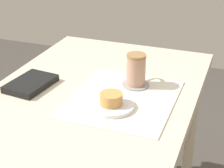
{
  "coord_description": "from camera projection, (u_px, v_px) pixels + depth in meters",
  "views": [
    {
      "loc": [
        -1.03,
        -0.47,
        1.36
      ],
      "look_at": [
        0.03,
        -0.08,
        0.8
      ],
      "focal_mm": 60.0,
      "sensor_mm": 36.0,
      "label": 1
    }
  ],
  "objects": [
    {
      "name": "dining_table",
      "position": [
        89.0,
        120.0,
        1.32
      ],
      "size": [
        1.11,
        0.71,
        0.75
      ],
      "color": "beige",
      "rests_on": "ground_plane"
    },
    {
      "name": "placemat",
      "position": [
        123.0,
        99.0,
        1.27
      ],
      "size": [
        0.4,
        0.34,
        0.0
      ],
      "primitive_type": "cube",
      "color": "silver",
      "rests_on": "dining_table"
    },
    {
      "name": "pastry_plate",
      "position": [
        111.0,
        106.0,
        1.21
      ],
      "size": [
        0.15,
        0.15,
        0.01
      ],
      "primitive_type": "cylinder",
      "color": "white",
      "rests_on": "placemat"
    },
    {
      "name": "pastry",
      "position": [
        111.0,
        99.0,
        1.2
      ],
      "size": [
        0.07,
        0.07,
        0.04
      ],
      "primitive_type": "cylinder",
      "color": "tan",
      "rests_on": "pastry_plate"
    },
    {
      "name": "coffee_coaster",
      "position": [
        136.0,
        85.0,
        1.35
      ],
      "size": [
        0.1,
        0.1,
        0.0
      ],
      "primitive_type": "cylinder",
      "color": "#99999E",
      "rests_on": "placemat"
    },
    {
      "name": "coffee_mug",
      "position": [
        136.0,
        69.0,
        1.33
      ],
      "size": [
        0.1,
        0.07,
        0.11
      ],
      "color": "tan",
      "rests_on": "coffee_coaster"
    },
    {
      "name": "small_book",
      "position": [
        31.0,
        84.0,
        1.35
      ],
      "size": [
        0.19,
        0.14,
        0.02
      ],
      "primitive_type": "cube",
      "rotation": [
        0.0,
        0.0,
        -0.11
      ],
      "color": "black",
      "rests_on": "dining_table"
    }
  ]
}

